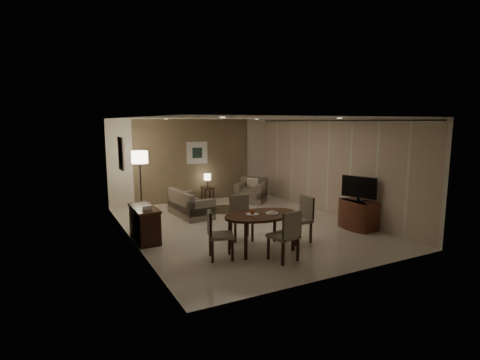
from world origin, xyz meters
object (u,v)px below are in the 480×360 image
dining_table (261,232)px  floor_lamp (141,183)px  tv_cabinet (358,215)px  side_table (208,194)px  console_desk (145,224)px  chair_right (298,220)px  chair_near (283,235)px  chair_far (242,218)px  sofa (191,203)px  armchair (251,190)px  chair_left (221,235)px

dining_table → floor_lamp: bearing=109.1°
tv_cabinet → side_table: bearing=114.0°
console_desk → chair_right: size_ratio=1.21×
chair_near → chair_far: bearing=-96.0°
chair_near → sofa: bearing=-94.8°
chair_far → floor_lamp: size_ratio=0.54×
dining_table → console_desk: bearing=138.8°
chair_near → floor_lamp: size_ratio=0.55×
chair_far → side_table: size_ratio=2.07×
armchair → side_table: size_ratio=1.90×
chair_near → tv_cabinet: bearing=-171.8°
chair_right → floor_lamp: floor_lamp is taller
console_desk → chair_near: bearing=-50.2°
chair_near → sofa: 4.07m
chair_right → floor_lamp: (-2.45, 4.18, 0.40)m
console_desk → side_table: 4.23m
tv_cabinet → chair_left: bearing=-175.3°
chair_far → chair_near: bearing=-73.0°
tv_cabinet → chair_near: (-2.85, -0.94, 0.14)m
chair_near → chair_far: (-0.11, 1.49, -0.01)m
chair_near → armchair: bearing=-122.6°
chair_far → floor_lamp: floor_lamp is taller
chair_left → side_table: chair_left is taller
armchair → floor_lamp: floor_lamp is taller
tv_cabinet → sofa: 4.48m
console_desk → tv_cabinet: bearing=-17.1°
sofa → armchair: size_ratio=1.73×
chair_far → armchair: chair_far is taller
dining_table → armchair: (2.07, 4.13, 0.02)m
console_desk → chair_right: chair_right is taller
chair_near → side_table: (0.78, 5.60, -0.26)m
chair_right → dining_table: bearing=-86.2°
console_desk → dining_table: bearing=-41.2°
chair_left → floor_lamp: (-0.52, 4.34, 0.43)m
chair_near → sofa: (-0.37, 4.06, -0.13)m
tv_cabinet → sofa: size_ratio=0.58×
tv_cabinet → dining_table: bearing=-175.5°
tv_cabinet → chair_far: chair_far is taller
chair_far → chair_left: (-0.90, -0.86, -0.01)m
chair_right → armchair: (1.09, 4.07, -0.10)m
chair_left → chair_right: chair_right is taller
dining_table → armchair: armchair is taller
chair_far → floor_lamp: 3.78m
dining_table → chair_right: bearing=4.0°
sofa → side_table: bearing=-41.3°
chair_left → side_table: bearing=-3.4°
chair_near → floor_lamp: bearing=-82.9°
chair_left → armchair: (3.01, 4.22, -0.08)m
tv_cabinet → chair_near: size_ratio=0.92×
chair_far → sofa: size_ratio=0.63×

